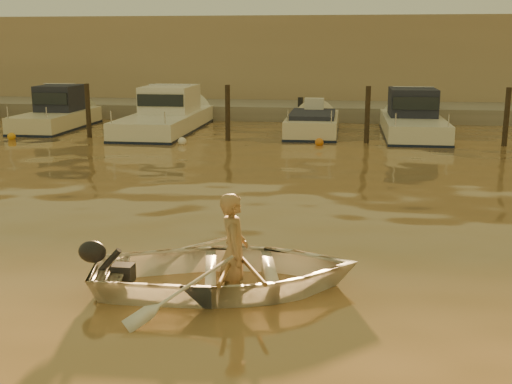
# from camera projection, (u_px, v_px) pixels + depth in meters

# --- Properties ---
(ground_plane) EXTENTS (160.00, 160.00, 0.00)m
(ground_plane) POSITION_uv_depth(u_px,v_px,m) (83.00, 269.00, 10.11)
(ground_plane) COLOR olive
(ground_plane) RESTS_ON ground
(dinghy) EXTENTS (4.30, 3.45, 0.79)m
(dinghy) POSITION_uv_depth(u_px,v_px,m) (227.00, 271.00, 9.21)
(dinghy) COLOR silver
(dinghy) RESTS_ON ground_plane
(person) EXTENTS (0.53, 0.70, 1.72)m
(person) POSITION_uv_depth(u_px,v_px,m) (234.00, 252.00, 9.15)
(person) COLOR #9A784D
(person) RESTS_ON dinghy
(outboard_motor) EXTENTS (0.96, 0.57, 0.70)m
(outboard_motor) POSITION_uv_depth(u_px,v_px,m) (122.00, 273.00, 9.11)
(outboard_motor) COLOR black
(outboard_motor) RESTS_ON dinghy
(oar_port) EXTENTS (0.90, 1.95, 0.13)m
(oar_port) POSITION_uv_depth(u_px,v_px,m) (244.00, 261.00, 9.19)
(oar_port) COLOR brown
(oar_port) RESTS_ON dinghy
(oar_starboard) EXTENTS (0.12, 2.10, 0.13)m
(oar_starboard) POSITION_uv_depth(u_px,v_px,m) (231.00, 261.00, 9.18)
(oar_starboard) COLOR brown
(oar_starboard) RESTS_ON dinghy
(moored_boat_1) EXTENTS (1.94, 5.89, 1.75)m
(moored_boat_1) POSITION_uv_depth(u_px,v_px,m) (56.00, 113.00, 26.45)
(moored_boat_1) COLOR beige
(moored_boat_1) RESTS_ON ground_plane
(moored_boat_2) EXTENTS (2.43, 8.10, 1.75)m
(moored_boat_2) POSITION_uv_depth(u_px,v_px,m) (166.00, 115.00, 25.82)
(moored_boat_2) COLOR white
(moored_boat_2) RESTS_ON ground_plane
(moored_boat_3) EXTENTS (1.92, 5.61, 0.95)m
(moored_boat_3) POSITION_uv_depth(u_px,v_px,m) (313.00, 128.00, 25.11)
(moored_boat_3) COLOR beige
(moored_boat_3) RESTS_ON ground_plane
(moored_boat_4) EXTENTS (2.19, 6.78, 1.75)m
(moored_boat_4) POSITION_uv_depth(u_px,v_px,m) (413.00, 119.00, 24.51)
(moored_boat_4) COLOR silver
(moored_boat_4) RESTS_ON ground_plane
(piling_1) EXTENTS (0.18, 0.18, 2.20)m
(piling_1) POSITION_uv_depth(u_px,v_px,m) (88.00, 113.00, 23.95)
(piling_1) COLOR #2D2319
(piling_1) RESTS_ON ground_plane
(piling_2) EXTENTS (0.18, 0.18, 2.20)m
(piling_2) POSITION_uv_depth(u_px,v_px,m) (228.00, 115.00, 23.24)
(piling_2) COLOR #2D2319
(piling_2) RESTS_ON ground_plane
(piling_3) EXTENTS (0.18, 0.18, 2.20)m
(piling_3) POSITION_uv_depth(u_px,v_px,m) (367.00, 118.00, 22.57)
(piling_3) COLOR #2D2319
(piling_3) RESTS_ON ground_plane
(piling_4) EXTENTS (0.18, 0.18, 2.20)m
(piling_4) POSITION_uv_depth(u_px,v_px,m) (506.00, 120.00, 21.93)
(piling_4) COLOR #2D2319
(piling_4) RESTS_ON ground_plane
(fender_b) EXTENTS (0.30, 0.30, 0.30)m
(fender_b) POSITION_uv_depth(u_px,v_px,m) (12.00, 137.00, 23.60)
(fender_b) COLOR orange
(fender_b) RESTS_ON ground_plane
(fender_c) EXTENTS (0.30, 0.30, 0.30)m
(fender_c) POSITION_uv_depth(u_px,v_px,m) (182.00, 141.00, 22.45)
(fender_c) COLOR white
(fender_c) RESTS_ON ground_plane
(fender_d) EXTENTS (0.30, 0.30, 0.30)m
(fender_d) POSITION_uv_depth(u_px,v_px,m) (319.00, 142.00, 22.25)
(fender_d) COLOR orange
(fender_d) RESTS_ON ground_plane
(fender_e) EXTENTS (0.30, 0.30, 0.30)m
(fender_e) POSITION_uv_depth(u_px,v_px,m) (426.00, 142.00, 22.24)
(fender_e) COLOR white
(fender_e) RESTS_ON ground_plane
(quay) EXTENTS (52.00, 4.00, 1.00)m
(quay) POSITION_uv_depth(u_px,v_px,m) (261.00, 114.00, 30.81)
(quay) COLOR gray
(quay) RESTS_ON ground_plane
(waterfront_building) EXTENTS (46.00, 7.00, 4.80)m
(waterfront_building) POSITION_uv_depth(u_px,v_px,m) (274.00, 63.00, 35.60)
(waterfront_building) COLOR #9E8466
(waterfront_building) RESTS_ON quay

